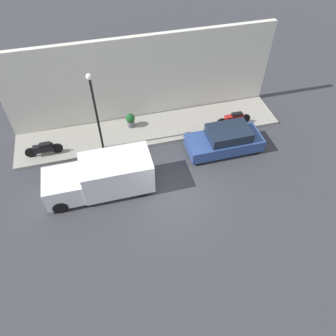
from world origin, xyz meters
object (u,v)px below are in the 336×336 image
at_px(delivery_van, 101,177).
at_px(motorcycle_black, 44,149).
at_px(motorcycle_red, 234,119).
at_px(streetlamp, 95,105).
at_px(parked_car, 225,140).
at_px(potted_plant, 130,120).

distance_m(delivery_van, motorcycle_black, 4.17).
bearing_deg(motorcycle_red, delivery_van, 109.76).
height_order(delivery_van, streetlamp, streetlamp).
distance_m(motorcycle_red, streetlamp, 8.11).
bearing_deg(delivery_van, motorcycle_black, 41.34).
xyz_separation_m(motorcycle_red, streetlamp, (-0.05, 7.73, 2.48)).
distance_m(delivery_van, streetlamp, 3.56).
bearing_deg(parked_car, streetlamp, 75.86).
bearing_deg(potted_plant, motorcycle_black, 103.47).
xyz_separation_m(streetlamp, potted_plant, (1.45, -1.82, -2.46)).
relative_size(delivery_van, motorcycle_black, 2.60).
bearing_deg(streetlamp, motorcycle_red, -89.61).
distance_m(parked_car, delivery_van, 6.96).
bearing_deg(potted_plant, delivery_van, 153.17).
height_order(parked_car, potted_plant, parked_car).
distance_m(motorcycle_black, streetlamp, 3.99).
relative_size(streetlamp, potted_plant, 5.35).
relative_size(motorcycle_black, potted_plant, 2.28).
bearing_deg(potted_plant, motorcycle_red, -103.28).
xyz_separation_m(delivery_van, streetlamp, (2.85, -0.35, 2.11)).
distance_m(delivery_van, motorcycle_red, 8.59).
xyz_separation_m(parked_car, streetlamp, (1.64, 6.50, 2.40)).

